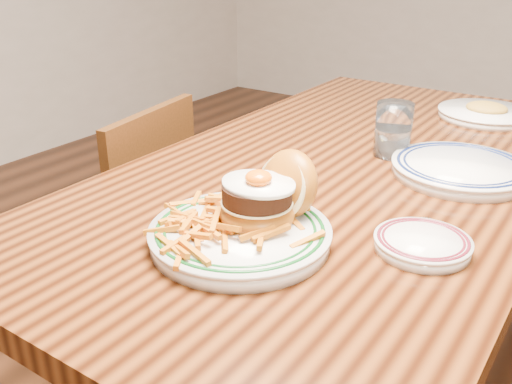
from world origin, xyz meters
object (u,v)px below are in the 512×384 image
Objects in this scene: chair_left at (128,233)px; side_plate at (423,243)px; main_plate at (248,219)px; table at (348,199)px.

side_plate is (0.90, -0.17, 0.33)m from chair_left.
chair_left is 0.97m from side_plate.
main_plate is at bearing -34.34° from chair_left.
chair_left is at bearing -169.32° from table.
side_plate is (0.27, -0.29, 0.10)m from table.
chair_left is 0.80m from main_plate.
side_plate is at bearing 42.42° from main_plate.
main_plate is at bearing -88.11° from table.
chair_left reaches higher than side_plate.
table is 9.72× the size of side_plate.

